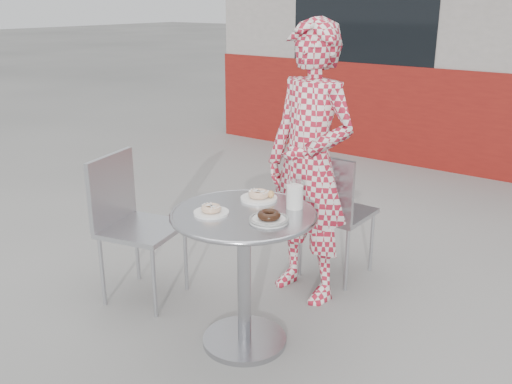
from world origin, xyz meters
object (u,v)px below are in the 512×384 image
Objects in this scene: plate_far at (260,196)px; plate_near at (211,210)px; plate_checker at (269,218)px; bistro_table at (244,246)px; milk_cup at (295,196)px; seated_person at (310,165)px; chair_far at (335,237)px; chair_left at (143,256)px.

plate_far reaches higher than plate_near.
plate_checker is at bearing 17.08° from plate_near.
milk_cup is (0.16, 0.19, 0.23)m from bistro_table.
plate_checker is (0.19, -0.65, -0.06)m from seated_person.
chair_far is 0.51× the size of seated_person.
chair_left is 6.18× the size of milk_cup.
chair_left is at bearing 177.87° from bistro_table.
seated_person reaches higher than plate_far.
plate_near is 0.91× the size of plate_checker.
plate_checker is (0.91, -0.05, 0.46)m from chair_left.
milk_cup is (0.19, -0.44, -0.02)m from seated_person.
plate_checker is at bearing -89.94° from milk_cup.
seated_person reaches higher than bistro_table.
chair_far is 0.61m from seated_person.
plate_far is 0.30m from plate_near.
seated_person is at bearing 86.77° from chair_far.
plate_checker is (0.17, -0.95, 0.47)m from chair_far.
plate_checker reaches higher than bistro_table.
plate_checker is at bearing -106.51° from chair_left.
seated_person is 11.58× the size of milk_cup.
plate_far is at bearing -81.77° from seated_person.
seated_person is 9.49× the size of plate_near.
milk_cup reaches higher than plate_checker.
bistro_table is 0.24m from plate_near.
plate_near is at bearing -114.93° from chair_left.
milk_cup is at bearing 103.32° from chair_far.
plate_far is (0.70, 0.16, 0.46)m from chair_left.
milk_cup reaches higher than plate_far.
bistro_table is 0.68m from seated_person.
bistro_table is at bearing 173.45° from plate_checker.
milk_cup reaches higher than plate_near.
bistro_table is at bearing -129.21° from milk_cup.
seated_person is 0.74m from plate_near.
plate_checker is at bearing -45.45° from plate_far.
milk_cup is at bearing 47.48° from plate_near.
chair_far is 0.92m from milk_cup.
seated_person reaches higher than chair_far.
milk_cup is (0.20, 0.00, 0.04)m from plate_far.
chair_left is 0.53× the size of seated_person.
plate_checker is 1.35× the size of milk_cup.
chair_far reaches higher than plate_far.
chair_far is at bearing -52.70° from chair_left.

